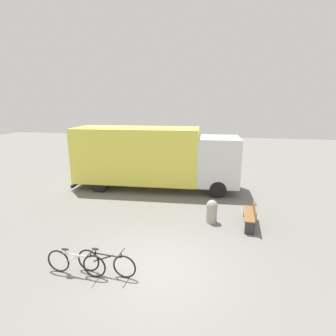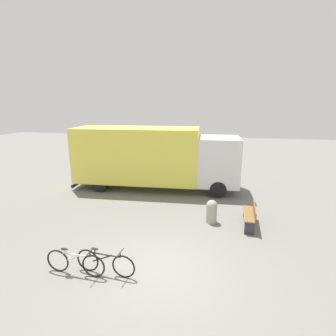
{
  "view_description": "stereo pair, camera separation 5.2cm",
  "coord_description": "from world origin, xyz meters",
  "views": [
    {
      "loc": [
        1.54,
        -6.19,
        4.49
      ],
      "look_at": [
        -0.72,
        4.86,
        1.69
      ],
      "focal_mm": 28.0,
      "sensor_mm": 36.0,
      "label": 1
    },
    {
      "loc": [
        1.59,
        -6.18,
        4.49
      ],
      "look_at": [
        -0.72,
        4.86,
        1.69
      ],
      "focal_mm": 28.0,
      "sensor_mm": 36.0,
      "label": 2
    }
  ],
  "objects": [
    {
      "name": "bicycle_near",
      "position": [
        -2.11,
        -0.64,
        0.35
      ],
      "size": [
        1.72,
        0.44,
        0.74
      ],
      "rotation": [
        0.0,
        0.0,
        -0.02
      ],
      "color": "black",
      "rests_on": "ground"
    },
    {
      "name": "delivery_truck",
      "position": [
        -1.94,
        6.96,
        1.76
      ],
      "size": [
        8.75,
        2.83,
        3.25
      ],
      "rotation": [
        0.0,
        0.0,
        0.06
      ],
      "color": "#EAE04C",
      "rests_on": "ground"
    },
    {
      "name": "park_bench",
      "position": [
        2.76,
        3.31,
        0.46
      ],
      "size": [
        0.47,
        1.57,
        0.82
      ],
      "rotation": [
        0.0,
        0.0,
        1.53
      ],
      "color": "brown",
      "rests_on": "ground"
    },
    {
      "name": "bicycle_middle",
      "position": [
        -1.32,
        -0.48,
        0.35
      ],
      "size": [
        1.71,
        0.44,
        0.74
      ],
      "rotation": [
        0.0,
        0.0,
        -0.07
      ],
      "color": "black",
      "rests_on": "ground"
    },
    {
      "name": "ground_plane",
      "position": [
        0.0,
        0.0,
        0.0
      ],
      "size": [
        60.0,
        60.0,
        0.0
      ],
      "primitive_type": "plane",
      "color": "slate"
    },
    {
      "name": "bollard_near_bench",
      "position": [
        1.31,
        3.31,
        0.48
      ],
      "size": [
        0.43,
        0.43,
        0.9
      ],
      "color": "#9E998C",
      "rests_on": "ground"
    }
  ]
}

